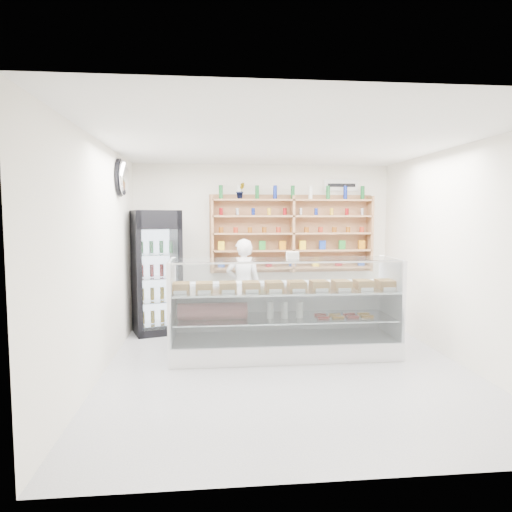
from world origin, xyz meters
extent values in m
plane|color=silver|center=(0.00, 0.00, 0.00)|extent=(5.00, 5.00, 0.00)
plane|color=white|center=(0.00, 0.00, 2.80)|extent=(5.00, 5.00, 0.00)
plane|color=white|center=(0.00, 2.50, 1.40)|extent=(4.50, 0.00, 4.50)
plane|color=white|center=(0.00, -2.50, 1.40)|extent=(4.50, 0.00, 4.50)
plane|color=white|center=(-2.25, 0.00, 1.40)|extent=(0.00, 5.00, 5.00)
plane|color=white|center=(2.25, 0.00, 1.40)|extent=(0.00, 5.00, 5.00)
cube|color=white|center=(0.05, 0.49, 0.13)|extent=(3.06, 0.87, 0.26)
cube|color=white|center=(0.05, 0.89, 0.58)|extent=(3.06, 0.05, 0.64)
cube|color=silver|center=(0.05, 0.49, 0.52)|extent=(2.94, 0.76, 0.02)
cube|color=silver|center=(0.05, 0.49, 0.90)|extent=(3.00, 0.80, 0.02)
cube|color=silver|center=(0.05, 0.07, 0.79)|extent=(3.00, 0.12, 1.07)
cube|color=silver|center=(0.05, 0.44, 1.33)|extent=(3.00, 0.61, 0.01)
imported|color=white|center=(-0.41, 1.75, 0.77)|extent=(0.60, 0.43, 1.54)
cube|color=black|center=(-1.82, 1.95, 1.00)|extent=(0.90, 0.88, 1.99)
cube|color=#2D0432|center=(-1.92, 1.63, 1.85)|extent=(0.68, 0.24, 0.28)
cube|color=silver|center=(-1.93, 1.62, 0.91)|extent=(0.58, 0.19, 1.58)
cube|color=#AD7F51|center=(-0.90, 2.34, 1.59)|extent=(0.04, 0.28, 1.33)
cube|color=#AD7F51|center=(0.50, 2.34, 1.59)|extent=(0.04, 0.28, 1.33)
cube|color=#AD7F51|center=(1.90, 2.34, 1.59)|extent=(0.04, 0.28, 1.33)
cube|color=#AD7F51|center=(0.50, 2.34, 1.00)|extent=(2.80, 0.28, 0.03)
cube|color=#AD7F51|center=(0.50, 2.34, 1.30)|extent=(2.80, 0.28, 0.03)
cube|color=#AD7F51|center=(0.50, 2.34, 1.60)|extent=(2.80, 0.28, 0.03)
cube|color=#AD7F51|center=(0.50, 2.34, 1.90)|extent=(2.80, 0.28, 0.03)
cube|color=#AD7F51|center=(0.50, 2.34, 2.18)|extent=(2.80, 0.28, 0.03)
imported|color=#1E6626|center=(-0.41, 2.34, 2.34)|extent=(0.19, 0.17, 0.28)
ellipsoid|color=silver|center=(-2.17, 1.20, 2.45)|extent=(0.15, 0.50, 0.50)
cube|color=white|center=(1.40, 2.47, 2.45)|extent=(0.62, 0.03, 0.20)
camera|label=1|loc=(-0.94, -5.55, 1.90)|focal=32.00mm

